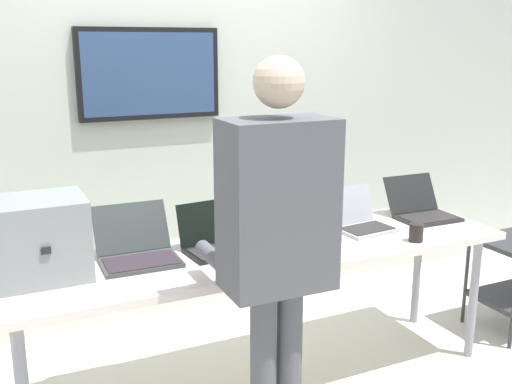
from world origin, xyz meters
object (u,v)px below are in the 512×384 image
at_px(equipment_box, 41,238).
at_px(person, 277,234).
at_px(coffee_mug, 416,233).
at_px(workbench, 266,258).
at_px(laptop_station_0, 137,249).
at_px(laptop_station_3, 360,220).
at_px(laptop_station_1, 218,239).
at_px(laptop_station_2, 297,227).
at_px(laptop_station_4, 421,209).

relative_size(equipment_box, person, 0.22).
bearing_deg(coffee_mug, workbench, 162.22).
bearing_deg(laptop_station_0, coffee_mug, -14.35).
bearing_deg(laptop_station_3, coffee_mug, -64.93).
bearing_deg(workbench, laptop_station_1, 160.67).
distance_m(workbench, laptop_station_0, 0.68).
bearing_deg(person, laptop_station_3, 37.37).
bearing_deg(equipment_box, laptop_station_2, 0.92).
bearing_deg(laptop_station_1, person, -91.90).
bearing_deg(laptop_station_4, laptop_station_0, 179.45).
xyz_separation_m(laptop_station_1, person, (-0.02, -0.71, 0.24)).
xyz_separation_m(equipment_box, coffee_mug, (1.88, -0.33, -0.14)).
relative_size(laptop_station_0, coffee_mug, 4.03).
bearing_deg(laptop_station_0, laptop_station_1, -4.56).
xyz_separation_m(equipment_box, laptop_station_4, (2.21, 0.02, -0.13)).
bearing_deg(equipment_box, laptop_station_4, 0.47).
xyz_separation_m(laptop_station_2, laptop_station_3, (0.40, -0.04, -0.00)).
bearing_deg(laptop_station_3, person, -142.63).
relative_size(equipment_box, laptop_station_0, 1.01).
relative_size(equipment_box, laptop_station_1, 1.03).
bearing_deg(coffee_mug, person, -160.37).
distance_m(laptop_station_0, laptop_station_3, 1.29).
height_order(equipment_box, coffee_mug, equipment_box).
distance_m(equipment_box, coffee_mug, 1.91).
bearing_deg(person, laptop_station_2, 55.38).
distance_m(laptop_station_2, person, 0.91).
distance_m(workbench, equipment_box, 1.13).
bearing_deg(laptop_station_1, laptop_station_2, 2.33).
distance_m(laptop_station_3, laptop_station_4, 0.48).
height_order(equipment_box, laptop_station_1, equipment_box).
bearing_deg(laptop_station_4, equipment_box, -179.53).
distance_m(workbench, laptop_station_1, 0.28).
xyz_separation_m(laptop_station_2, person, (-0.50, -0.73, 0.24)).
height_order(laptop_station_3, laptop_station_4, laptop_station_4).
relative_size(laptop_station_3, coffee_mug, 3.39).
bearing_deg(laptop_station_3, laptop_station_4, 4.46).
bearing_deg(person, coffee_mug, 19.63).
relative_size(laptop_station_1, laptop_station_2, 0.95).
xyz_separation_m(laptop_station_1, laptop_station_4, (1.35, 0.02, -0.00)).
bearing_deg(laptop_station_1, laptop_station_0, 175.44).
distance_m(laptop_station_2, coffee_mug, 0.65).
relative_size(workbench, laptop_station_2, 6.62).
bearing_deg(person, laptop_station_0, 118.00).
xyz_separation_m(workbench, equipment_box, (-1.10, 0.08, 0.24)).
height_order(laptop_station_1, person, person).
distance_m(equipment_box, person, 1.10).
distance_m(laptop_station_0, laptop_station_4, 1.77).
bearing_deg(equipment_box, laptop_station_0, 4.56).
bearing_deg(person, laptop_station_4, 27.68).
xyz_separation_m(workbench, laptop_station_4, (1.11, 0.10, 0.11)).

